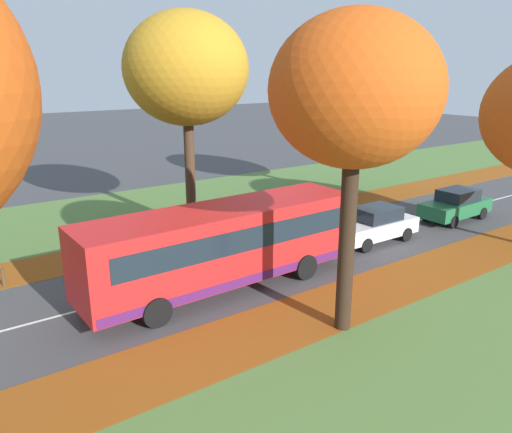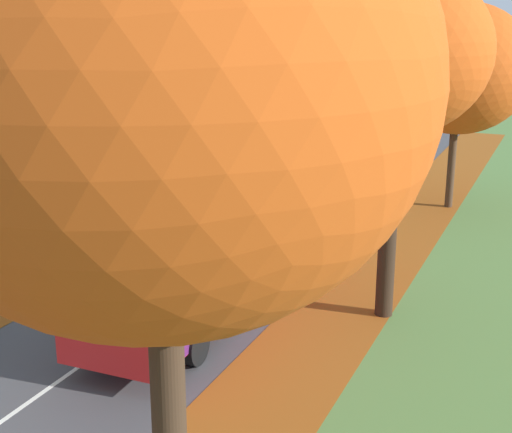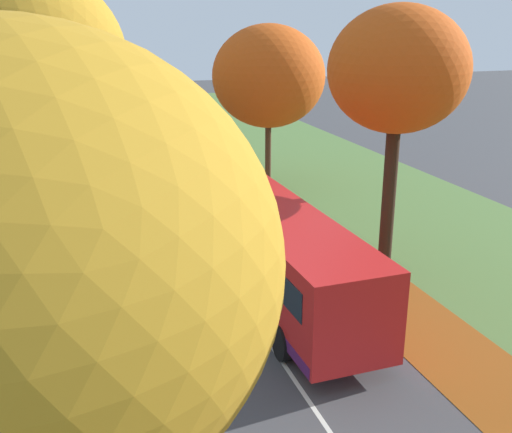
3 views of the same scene
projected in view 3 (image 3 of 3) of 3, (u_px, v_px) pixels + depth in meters
name	position (u px, v px, depth m)	size (l,w,h in m)	color
leaf_litter_left	(88.00, 280.00, 20.86)	(2.80, 60.00, 0.00)	#8C4714
grass_verge_right	(361.00, 197.00, 30.37)	(12.00, 90.00, 0.01)	#517538
leaf_litter_right	(328.00, 249.00, 23.60)	(2.80, 60.00, 0.00)	#8C4714
road_centre_line	(183.00, 215.00, 27.63)	(0.12, 80.00, 0.01)	silver
tree_left_nearest	(17.00, 267.00, 6.00)	(5.40, 5.40, 8.78)	black
tree_left_near	(25.00, 59.00, 17.05)	(5.73, 5.73, 10.19)	#422D1E
tree_left_mid	(35.00, 63.00, 27.47)	(5.68, 5.68, 9.28)	#382619
tree_right_near	(398.00, 71.00, 19.73)	(4.68, 4.68, 9.17)	black
tree_right_mid	(269.00, 76.00, 30.96)	(5.86, 5.86, 8.43)	#422D1E
bollard_fourth	(149.00, 387.00, 14.31)	(0.12, 0.12, 0.63)	#4C3823
bollard_fifth	(137.00, 333.00, 16.69)	(0.12, 0.12, 0.66)	#4C3823
bollard_sixth	(124.00, 293.00, 19.03)	(0.12, 0.12, 0.74)	#4C3823
bus	(280.00, 252.00, 18.77)	(2.81, 10.45, 2.98)	red
car_white_lead	(209.00, 205.00, 26.40)	(1.84, 4.23, 1.62)	silver
car_green_following	(183.00, 173.00, 31.91)	(1.82, 4.22, 1.62)	#1E6038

